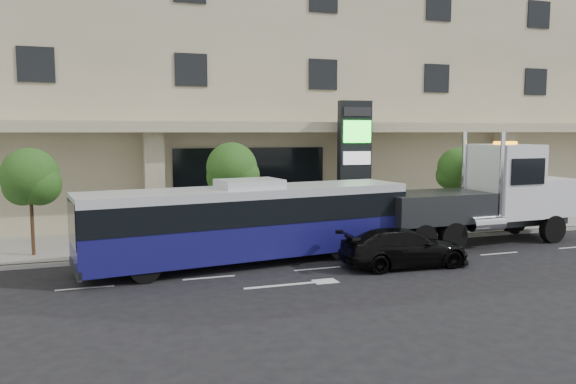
{
  "coord_description": "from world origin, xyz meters",
  "views": [
    {
      "loc": [
        -7.41,
        -20.15,
        4.99
      ],
      "look_at": [
        0.03,
        2.0,
        2.46
      ],
      "focal_mm": 35.0,
      "sensor_mm": 36.0,
      "label": 1
    }
  ],
  "objects_px": {
    "black_sedan": "(404,248)",
    "signage_pylon": "(354,165)",
    "tow_truck": "(486,197)",
    "city_bus": "(249,221)"
  },
  "relations": [
    {
      "from": "black_sedan",
      "to": "signage_pylon",
      "type": "bearing_deg",
      "value": -6.51
    },
    {
      "from": "tow_truck",
      "to": "black_sedan",
      "type": "height_order",
      "value": "tow_truck"
    },
    {
      "from": "tow_truck",
      "to": "black_sedan",
      "type": "bearing_deg",
      "value": -155.96
    },
    {
      "from": "city_bus",
      "to": "signage_pylon",
      "type": "bearing_deg",
      "value": 26.47
    },
    {
      "from": "city_bus",
      "to": "tow_truck",
      "type": "distance_m",
      "value": 11.12
    },
    {
      "from": "city_bus",
      "to": "signage_pylon",
      "type": "distance_m",
      "value": 7.91
    },
    {
      "from": "city_bus",
      "to": "signage_pylon",
      "type": "relative_size",
      "value": 2.04
    },
    {
      "from": "city_bus",
      "to": "tow_truck",
      "type": "xyz_separation_m",
      "value": [
        11.1,
        0.54,
        0.42
      ]
    },
    {
      "from": "signage_pylon",
      "to": "city_bus",
      "type": "bearing_deg",
      "value": -140.35
    },
    {
      "from": "city_bus",
      "to": "black_sedan",
      "type": "xyz_separation_m",
      "value": [
        5.29,
        -2.35,
        -0.92
      ]
    }
  ]
}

